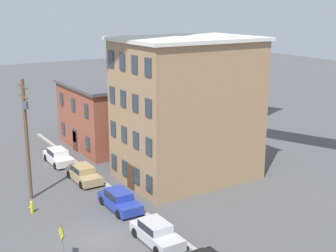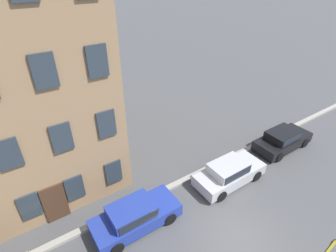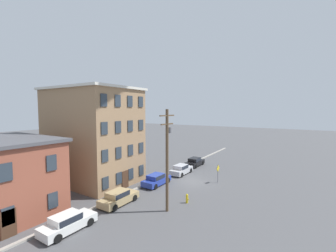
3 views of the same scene
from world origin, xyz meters
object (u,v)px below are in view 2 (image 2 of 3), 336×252
car_blue (135,215)px  car_silver (229,172)px  car_black (282,139)px  caution_sign (328,252)px

car_blue → car_silver: same height
car_black → caution_sign: size_ratio=1.78×
car_silver → car_black: size_ratio=1.00×
car_blue → caution_sign: (5.15, -6.46, 0.91)m
car_silver → caution_sign: (-0.95, -6.12, 0.91)m
car_blue → car_silver: (6.10, -0.33, 0.00)m
car_silver → car_blue: bearing=176.9°
car_black → car_silver: bearing=-176.2°
car_blue → caution_sign: caution_sign is taller
car_black → caution_sign: caution_sign is taller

